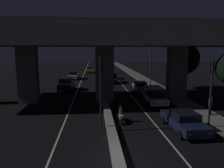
# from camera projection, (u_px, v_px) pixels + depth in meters

# --- Properties ---
(ground_plane) EXTENTS (200.00, 200.00, 0.00)m
(ground_plane) POSITION_uv_depth(u_px,v_px,m) (117.00, 162.00, 11.37)
(ground_plane) COLOR black
(lane_line_left_inner) EXTENTS (0.12, 126.00, 0.00)m
(lane_line_left_inner) POSITION_uv_depth(u_px,v_px,m) (82.00, 78.00, 45.54)
(lane_line_left_inner) COLOR beige
(lane_line_left_inner) RESTS_ON ground_plane
(lane_line_right_inner) EXTENTS (0.12, 126.00, 0.00)m
(lane_line_right_inner) POSITION_uv_depth(u_px,v_px,m) (116.00, 78.00, 46.13)
(lane_line_right_inner) COLOR beige
(lane_line_right_inner) RESTS_ON ground_plane
(median_divider) EXTENTS (0.61, 126.00, 0.41)m
(median_divider) POSITION_uv_depth(u_px,v_px,m) (100.00, 77.00, 45.81)
(median_divider) COLOR gray
(median_divider) RESTS_ON ground_plane
(sidewalk_right) EXTENTS (2.65, 126.00, 0.15)m
(sidewalk_right) POSITION_uv_depth(u_px,v_px,m) (147.00, 82.00, 39.63)
(sidewalk_right) COLOR slate
(sidewalk_right) RESTS_ON ground_plane
(elevated_overpass) EXTENTS (32.55, 10.57, 9.25)m
(elevated_overpass) POSITION_uv_depth(u_px,v_px,m) (102.00, 39.00, 23.66)
(elevated_overpass) COLOR #5B5956
(elevated_overpass) RESTS_ON ground_plane
(traffic_light_left_of_median) EXTENTS (0.30, 0.49, 5.42)m
(traffic_light_left_of_median) POSITION_uv_depth(u_px,v_px,m) (101.00, 81.00, 15.11)
(traffic_light_left_of_median) COLOR black
(traffic_light_left_of_median) RESTS_ON ground_plane
(traffic_light_right_of_median) EXTENTS (0.30, 0.49, 5.19)m
(traffic_light_right_of_median) POSITION_uv_depth(u_px,v_px,m) (211.00, 81.00, 15.79)
(traffic_light_right_of_median) COLOR black
(traffic_light_right_of_median) RESTS_ON ground_plane
(street_lamp) EXTENTS (2.29, 0.32, 7.20)m
(street_lamp) POSITION_uv_depth(u_px,v_px,m) (149.00, 60.00, 33.66)
(street_lamp) COLOR #2D2D30
(street_lamp) RESTS_ON ground_plane
(car_dark_blue_lead) EXTENTS (2.12, 4.87, 1.40)m
(car_dark_blue_lead) POSITION_uv_depth(u_px,v_px,m) (184.00, 121.00, 15.79)
(car_dark_blue_lead) COLOR #141938
(car_dark_blue_lead) RESTS_ON ground_plane
(car_white_second) EXTENTS (2.10, 4.50, 1.84)m
(car_white_second) POSITION_uv_depth(u_px,v_px,m) (155.00, 95.00, 23.46)
(car_white_second) COLOR silver
(car_white_second) RESTS_ON ground_plane
(car_silver_third) EXTENTS (1.93, 4.57, 1.45)m
(car_silver_third) POSITION_uv_depth(u_px,v_px,m) (140.00, 87.00, 30.49)
(car_silver_third) COLOR gray
(car_silver_third) RESTS_ON ground_plane
(car_dark_green_fourth) EXTENTS (2.09, 4.45, 1.83)m
(car_dark_green_fourth) POSITION_uv_depth(u_px,v_px,m) (111.00, 78.00, 38.62)
(car_dark_green_fourth) COLOR black
(car_dark_green_fourth) RESTS_ON ground_plane
(car_silver_fifth) EXTENTS (2.04, 4.20, 1.85)m
(car_silver_fifth) POSITION_uv_depth(u_px,v_px,m) (109.00, 74.00, 44.15)
(car_silver_fifth) COLOR gray
(car_silver_fifth) RESTS_ON ground_plane
(car_dark_blue_lead_oncoming) EXTENTS (2.13, 4.32, 1.84)m
(car_dark_blue_lead_oncoming) POSITION_uv_depth(u_px,v_px,m) (66.00, 84.00, 31.65)
(car_dark_blue_lead_oncoming) COLOR #141938
(car_dark_blue_lead_oncoming) RESTS_ON ground_plane
(car_white_second_oncoming) EXTENTS (1.88, 4.72, 1.59)m
(car_white_second_oncoming) POSITION_uv_depth(u_px,v_px,m) (74.00, 75.00, 43.91)
(car_white_second_oncoming) COLOR silver
(car_white_second_oncoming) RESTS_ON ground_plane
(car_taxi_yellow_third_oncoming) EXTENTS (2.07, 4.19, 1.45)m
(car_taxi_yellow_third_oncoming) POSITION_uv_depth(u_px,v_px,m) (90.00, 70.00, 55.85)
(car_taxi_yellow_third_oncoming) COLOR gold
(car_taxi_yellow_third_oncoming) RESTS_ON ground_plane
(motorcycle_white_filtering_near) EXTENTS (0.32, 1.84, 1.39)m
(motorcycle_white_filtering_near) POSITION_uv_depth(u_px,v_px,m) (121.00, 115.00, 17.56)
(motorcycle_white_filtering_near) COLOR black
(motorcycle_white_filtering_near) RESTS_ON ground_plane
(motorcycle_red_filtering_mid) EXTENTS (0.32, 1.93, 1.49)m
(motorcycle_red_filtering_mid) POSITION_uv_depth(u_px,v_px,m) (109.00, 95.00, 25.03)
(motorcycle_red_filtering_mid) COLOR black
(motorcycle_red_filtering_mid) RESTS_ON ground_plane
(motorcycle_blue_filtering_far) EXTENTS (0.32, 1.82, 1.41)m
(motorcycle_blue_filtering_far) POSITION_uv_depth(u_px,v_px,m) (107.00, 84.00, 33.88)
(motorcycle_blue_filtering_far) COLOR black
(motorcycle_blue_filtering_far) RESTS_ON ground_plane
(pedestrian_on_sidewalk) EXTENTS (0.32, 0.32, 1.71)m
(pedestrian_on_sidewalk) POSITION_uv_depth(u_px,v_px,m) (210.00, 105.00, 19.11)
(pedestrian_on_sidewalk) COLOR black
(pedestrian_on_sidewalk) RESTS_ON sidewalk_right
(roadside_tree_kerbside_mid) EXTENTS (4.71, 4.71, 6.92)m
(roadside_tree_kerbside_mid) POSITION_uv_depth(u_px,v_px,m) (183.00, 59.00, 31.66)
(roadside_tree_kerbside_mid) COLOR #38281C
(roadside_tree_kerbside_mid) RESTS_ON ground_plane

